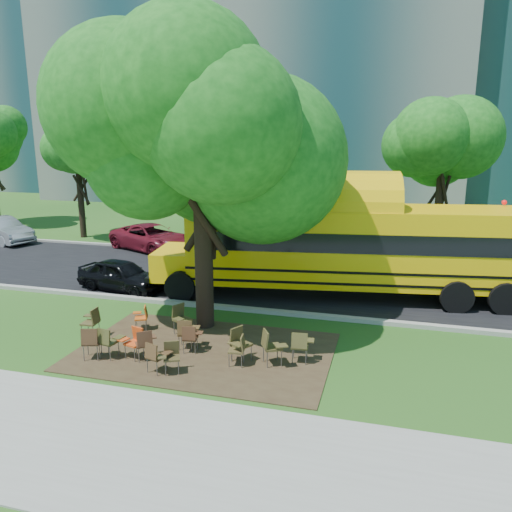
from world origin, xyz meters
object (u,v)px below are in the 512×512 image
(chair_11, at_px, (191,336))
(bg_car_red, at_px, (152,238))
(chair_0, at_px, (92,340))
(chair_10, at_px, (180,316))
(chair_4, at_px, (156,355))
(chair_14, at_px, (187,331))
(chair_7, at_px, (271,344))
(chair_3, at_px, (135,340))
(chair_1, at_px, (108,340))
(chair_9, at_px, (142,315))
(chair_12, at_px, (239,341))
(bg_car_silver, at_px, (1,230))
(chair_5, at_px, (171,354))
(chair_2, at_px, (145,342))
(main_tree, at_px, (201,153))
(school_bus, at_px, (354,246))
(chair_8, at_px, (92,320))
(chair_6, at_px, (238,347))
(chair_13, at_px, (301,344))
(black_car, at_px, (121,275))

(chair_11, xyz_separation_m, bg_car_red, (-7.02, 11.48, 0.19))
(chair_0, xyz_separation_m, chair_10, (1.54, 2.25, 0.01))
(chair_11, distance_m, bg_car_red, 13.46)
(chair_0, distance_m, chair_4, 2.02)
(chair_14, bearing_deg, chair_7, -20.94)
(chair_3, bearing_deg, chair_1, 35.59)
(chair_9, distance_m, chair_11, 2.41)
(chair_12, height_order, bg_car_silver, bg_car_silver)
(chair_11, bearing_deg, chair_12, -16.34)
(bg_car_silver, bearing_deg, chair_5, -108.94)
(chair_0, bearing_deg, chair_3, 4.22)
(chair_9, relative_size, bg_car_silver, 0.18)
(chair_2, relative_size, chair_7, 0.90)
(chair_7, distance_m, chair_12, 0.86)
(chair_5, xyz_separation_m, chair_9, (-2.08, 2.42, -0.03))
(main_tree, relative_size, school_bus, 0.64)
(chair_8, distance_m, chair_12, 4.69)
(chair_12, height_order, chair_14, chair_12)
(chair_5, height_order, chair_6, chair_6)
(chair_13, bearing_deg, chair_12, -174.75)
(bg_car_silver, xyz_separation_m, bg_car_red, (9.08, 0.53, -0.04))
(chair_3, distance_m, chair_5, 1.42)
(chair_9, height_order, chair_14, chair_14)
(chair_1, distance_m, bg_car_silver, 18.46)
(chair_3, distance_m, chair_4, 1.19)
(chair_13, xyz_separation_m, bg_car_red, (-10.05, 11.31, 0.13))
(chair_8, relative_size, chair_13, 1.02)
(school_bus, height_order, chair_2, school_bus)
(chair_12, distance_m, chair_14, 1.68)
(chair_8, height_order, chair_9, chair_8)
(main_tree, relative_size, black_car, 2.50)
(chair_4, distance_m, bg_car_red, 14.49)
(school_bus, relative_size, chair_10, 14.80)
(school_bus, xyz_separation_m, chair_13, (-0.82, -6.18, -1.38))
(chair_6, bearing_deg, chair_10, 49.11)
(chair_12, bearing_deg, chair_14, -73.65)
(chair_12, bearing_deg, chair_9, -82.16)
(school_bus, bearing_deg, chair_3, -134.68)
(chair_2, distance_m, chair_6, 2.51)
(chair_0, bearing_deg, chair_13, -3.61)
(chair_0, relative_size, bg_car_silver, 0.21)
(chair_2, bearing_deg, chair_10, 46.77)
(chair_5, height_order, bg_car_red, bg_car_red)
(chair_2, distance_m, chair_7, 3.34)
(chair_3, height_order, chair_4, chair_3)
(chair_0, xyz_separation_m, bg_car_red, (-4.66, 12.57, 0.11))
(chair_9, relative_size, chair_14, 0.87)
(chair_14, bearing_deg, chair_13, -13.07)
(chair_0, xyz_separation_m, chair_8, (-0.88, 1.33, -0.00))
(chair_8, height_order, bg_car_red, bg_car_red)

